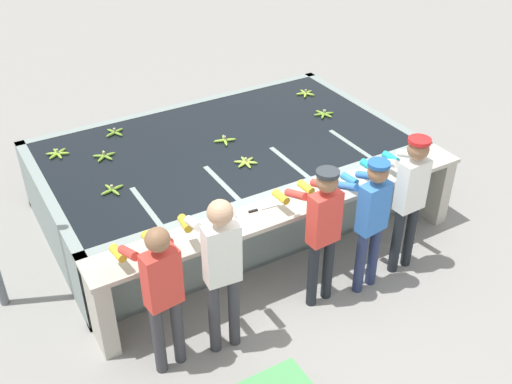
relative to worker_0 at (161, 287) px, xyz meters
The scene contains 18 objects.
ground_plane 1.96m from the worker_0, ahead, with size 80.00×80.00×0.00m, color gray.
wash_tank 2.70m from the worker_0, 50.48° to the left, with size 4.45×2.64×0.92m.
work_ledge 1.79m from the worker_0, 17.06° to the left, with size 4.45×0.45×0.92m.
worker_0 is the anchor object (origin of this frame).
worker_1 0.56m from the worker_0, ahead, with size 0.45×0.73×1.70m.
worker_2 1.71m from the worker_0, ahead, with size 0.43×0.72×1.60m.
worker_3 2.25m from the worker_0, ahead, with size 0.46×0.73×1.57m.
worker_4 2.81m from the worker_0, ahead, with size 0.42×0.72×1.65m.
banana_bunch_floating_0 4.36m from the worker_0, 39.09° to the left, with size 0.28×0.27×0.08m.
banana_bunch_floating_1 2.25m from the worker_0, 41.47° to the left, with size 0.27×0.28×0.08m.
banana_bunch_floating_2 2.71m from the worker_0, 50.42° to the left, with size 0.28×0.28×0.08m.
banana_bunch_floating_3 1.72m from the worker_0, 84.98° to the left, with size 0.28×0.28×0.08m.
banana_bunch_floating_4 2.80m from the worker_0, 93.02° to the left, with size 0.27×0.28×0.08m.
banana_bunch_floating_5 3.04m from the worker_0, 78.23° to the left, with size 0.27×0.27×0.08m.
banana_bunch_floating_6 3.83m from the worker_0, 32.78° to the left, with size 0.28×0.28×0.08m.
banana_bunch_floating_7 2.48m from the worker_0, 82.77° to the left, with size 0.27×0.28×0.08m.
knife_0 1.47m from the worker_0, 23.98° to the left, with size 0.35×0.06×0.02m.
knife_1 3.25m from the worker_0, 10.10° to the left, with size 0.22×0.30×0.02m.
Camera 1 is at (-2.94, -4.03, 4.46)m, focal length 42.00 mm.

